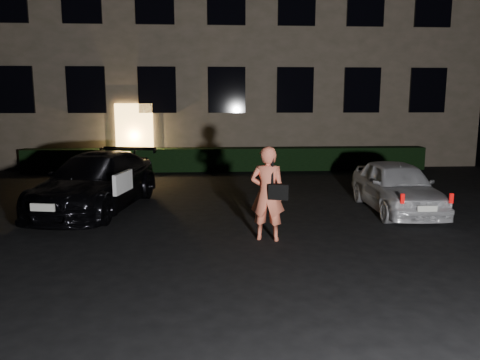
{
  "coord_description": "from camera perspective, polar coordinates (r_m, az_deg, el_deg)",
  "views": [
    {
      "loc": [
        -0.67,
        -6.98,
        2.63
      ],
      "look_at": [
        -0.09,
        2.0,
        1.09
      ],
      "focal_mm": 35.0,
      "sensor_mm": 36.0,
      "label": 1
    }
  ],
  "objects": [
    {
      "name": "ground",
      "position": [
        7.49,
        1.69,
        -10.83
      ],
      "size": [
        80.0,
        80.0,
        0.0
      ],
      "primitive_type": "plane",
      "color": "black",
      "rests_on": "ground"
    },
    {
      "name": "building",
      "position": [
        22.23,
        -2.08,
        18.44
      ],
      "size": [
        20.0,
        8.11,
        12.0
      ],
      "color": "brown",
      "rests_on": "ground"
    },
    {
      "name": "hedge",
      "position": [
        17.63,
        -1.53,
        2.54
      ],
      "size": [
        15.0,
        0.7,
        0.85
      ],
      "primitive_type": "cube",
      "color": "black",
      "rests_on": "ground"
    },
    {
      "name": "sedan",
      "position": [
        11.85,
        -17.1,
        -0.19
      ],
      "size": [
        2.77,
        4.93,
        1.35
      ],
      "rotation": [
        0.0,
        0.0,
        -0.2
      ],
      "color": "black",
      "rests_on": "ground"
    },
    {
      "name": "hatch",
      "position": [
        11.76,
        18.55,
        -0.7
      ],
      "size": [
        1.54,
        3.59,
        1.21
      ],
      "rotation": [
        0.0,
        0.0,
        -0.03
      ],
      "color": "silver",
      "rests_on": "ground"
    },
    {
      "name": "man",
      "position": [
        8.78,
        3.41,
        -1.64
      ],
      "size": [
        0.75,
        0.59,
        1.79
      ],
      "rotation": [
        0.0,
        0.0,
        2.89
      ],
      "color": "#EF7152",
      "rests_on": "ground"
    }
  ]
}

